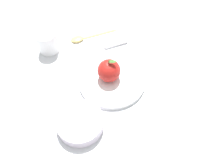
% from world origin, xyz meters
% --- Properties ---
extents(ground_plane, '(2.40, 2.40, 0.00)m').
position_xyz_m(ground_plane, '(0.00, 0.00, 0.00)').
color(ground_plane, silver).
extents(dinner_plate, '(0.22, 0.22, 0.02)m').
position_xyz_m(dinner_plate, '(-0.01, -0.02, 0.01)').
color(dinner_plate, white).
rests_on(dinner_plate, ground_plane).
extents(apple, '(0.07, 0.07, 0.09)m').
position_xyz_m(apple, '(-0.02, -0.02, 0.05)').
color(apple, '#B21E19').
rests_on(apple, dinner_plate).
extents(side_bowl, '(0.14, 0.14, 0.04)m').
position_xyz_m(side_bowl, '(-0.07, -0.19, 0.02)').
color(side_bowl, silver).
rests_on(side_bowl, ground_plane).
extents(cup, '(0.07, 0.07, 0.08)m').
position_xyz_m(cup, '(-0.26, 0.08, 0.04)').
color(cup, white).
rests_on(cup, ground_plane).
extents(knife, '(0.18, 0.12, 0.01)m').
position_xyz_m(knife, '(-0.06, 0.12, 0.00)').
color(knife, silver).
rests_on(knife, ground_plane).
extents(spoon, '(0.17, 0.11, 0.01)m').
position_xyz_m(spoon, '(-0.15, 0.15, 0.01)').
color(spoon, '#D8B766').
rests_on(spoon, ground_plane).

